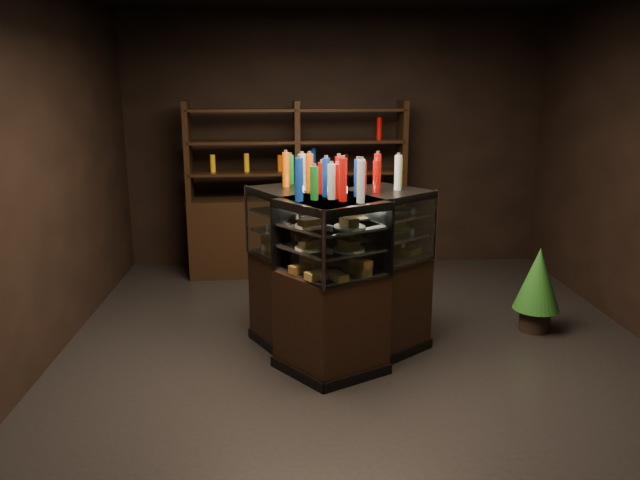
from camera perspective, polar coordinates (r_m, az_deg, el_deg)
The scene contains 7 objects.
ground at distance 5.53m, azimuth 3.33°, elevation -9.17°, with size 5.00×5.00×0.00m, color black.
room_shell at distance 5.09m, azimuth 3.65°, elevation 11.34°, with size 5.02×5.02×3.01m.
display_case at distance 5.07m, azimuth 1.37°, elevation -5.78°, with size 1.58×1.40×1.36m.
food_display at distance 4.90m, azimuth 1.41°, elevation 0.56°, with size 1.19×1.09×0.42m.
bottles_top at distance 4.82m, azimuth 1.45°, elevation 5.90°, with size 1.03×0.95×0.30m.
potted_conifer at distance 5.91m, azimuth 19.33°, elevation -3.27°, with size 0.41×0.41×0.88m.
back_shelving at distance 7.27m, azimuth -2.09°, elevation 1.55°, with size 2.51×0.54×2.00m.
Camera 1 is at (-0.59, -5.05, 2.18)m, focal length 35.00 mm.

